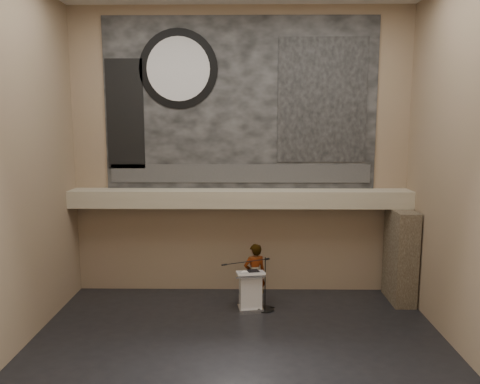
{
  "coord_description": "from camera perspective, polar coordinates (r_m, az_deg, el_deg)",
  "views": [
    {
      "loc": [
        0.17,
        -9.99,
        5.22
      ],
      "look_at": [
        0.0,
        3.2,
        3.2
      ],
      "focal_mm": 35.0,
      "sensor_mm": 36.0,
      "label": 1
    }
  ],
  "objects": [
    {
      "name": "binder",
      "position": [
        13.05,
        1.63,
        -9.62
      ],
      "size": [
        0.35,
        0.31,
        0.04
      ],
      "primitive_type": "cube",
      "rotation": [
        0.0,
        0.0,
        0.28
      ],
      "color": "black",
      "rests_on": "lectern"
    },
    {
      "name": "stone_pier",
      "position": [
        14.41,
        18.98,
        -7.36
      ],
      "size": [
        0.6,
        1.4,
        2.7
      ],
      "primitive_type": "cube",
      "color": "#403527",
      "rests_on": "floor"
    },
    {
      "name": "mic_stand",
      "position": [
        13.36,
        2.87,
        -13.23
      ],
      "size": [
        1.43,
        0.81,
        1.5
      ],
      "rotation": [
        0.0,
        0.0,
        0.43
      ],
      "color": "black",
      "rests_on": "floor"
    },
    {
      "name": "soffit",
      "position": [
        13.78,
        0.02,
        -0.78
      ],
      "size": [
        10.0,
        0.8,
        0.5
      ],
      "primitive_type": "cube",
      "color": "tan",
      "rests_on": "wall_back"
    },
    {
      "name": "lectern",
      "position": [
        13.24,
        1.28,
        -11.93
      ],
      "size": [
        0.83,
        0.64,
        1.14
      ],
      "rotation": [
        0.0,
        0.0,
        0.14
      ],
      "color": "silver",
      "rests_on": "floor"
    },
    {
      "name": "banner_clock_rim",
      "position": [
        14.13,
        -7.53,
        14.65
      ],
      "size": [
        2.3,
        0.02,
        2.3
      ],
      "primitive_type": "cylinder",
      "rotation": [
        1.57,
        0.0,
        0.0
      ],
      "color": "black",
      "rests_on": "banner"
    },
    {
      "name": "sprinkler_left",
      "position": [
        13.89,
        -6.6,
        -1.93
      ],
      "size": [
        0.04,
        0.04,
        0.06
      ],
      "primitive_type": "cylinder",
      "color": "#B2893D",
      "rests_on": "soffit"
    },
    {
      "name": "sprinkler_right",
      "position": [
        13.88,
        7.89,
        -1.96
      ],
      "size": [
        0.04,
        0.04,
        0.06
      ],
      "primitive_type": "cylinder",
      "color": "#B2893D",
      "rests_on": "soffit"
    },
    {
      "name": "papers",
      "position": [
        13.0,
        0.59,
        -9.76
      ],
      "size": [
        0.3,
        0.33,
        0.0
      ],
      "primitive_type": "cube",
      "rotation": [
        0.0,
        0.0,
        -0.42
      ],
      "color": "white",
      "rests_on": "lectern"
    },
    {
      "name": "wall_left",
      "position": [
        11.29,
        -26.56,
        2.86
      ],
      "size": [
        0.02,
        8.0,
        8.5
      ],
      "primitive_type": "cube",
      "color": "#8B7558",
      "rests_on": "floor"
    },
    {
      "name": "banner_brick_print",
      "position": [
        14.37,
        -13.83,
        9.18
      ],
      "size": [
        1.1,
        0.02,
        3.2
      ],
      "primitive_type": "cube",
      "color": "black",
      "rests_on": "banner"
    },
    {
      "name": "wall_front",
      "position": [
        6.07,
        -0.85,
        -0.51
      ],
      "size": [
        10.0,
        0.02,
        8.5
      ],
      "primitive_type": "cube",
      "color": "#8B7558",
      "rests_on": "floor"
    },
    {
      "name": "wall_back",
      "position": [
        14.02,
        0.04,
        4.74
      ],
      "size": [
        10.0,
        0.02,
        8.5
      ],
      "primitive_type": "cube",
      "color": "#8B7558",
      "rests_on": "floor"
    },
    {
      "name": "floor",
      "position": [
        11.27,
        -0.22,
        -18.89
      ],
      "size": [
        10.0,
        10.0,
        0.0
      ],
      "primitive_type": "plane",
      "color": "black",
      "rests_on": "ground"
    },
    {
      "name": "banner_building_print",
      "position": [
        14.11,
        10.02,
        10.94
      ],
      "size": [
        2.6,
        0.02,
        3.6
      ],
      "primitive_type": "cube",
      "color": "black",
      "rests_on": "banner"
    },
    {
      "name": "banner",
      "position": [
        13.97,
        0.04,
        10.68
      ],
      "size": [
        8.0,
        0.05,
        5.0
      ],
      "primitive_type": "cube",
      "color": "black",
      "rests_on": "wall_back"
    },
    {
      "name": "banner_text_strip",
      "position": [
        14.01,
        0.04,
        2.27
      ],
      "size": [
        7.76,
        0.02,
        0.55
      ],
      "primitive_type": "cube",
      "color": "#303030",
      "rests_on": "banner"
    },
    {
      "name": "wall_right",
      "position": [
        11.14,
        26.48,
        2.8
      ],
      "size": [
        0.02,
        8.0,
        8.5
      ],
      "primitive_type": "cube",
      "color": "#8B7558",
      "rests_on": "floor"
    },
    {
      "name": "speaker_person",
      "position": [
        13.5,
        1.81,
        -9.99
      ],
      "size": [
        0.76,
        0.62,
        1.78
      ],
      "primitive_type": "imported",
      "rotation": [
        0.0,
        0.0,
        3.49
      ],
      "color": "beige",
      "rests_on": "floor"
    },
    {
      "name": "banner_clock_face",
      "position": [
        14.11,
        -7.54,
        14.66
      ],
      "size": [
        1.84,
        0.02,
        1.84
      ],
      "primitive_type": "cylinder",
      "rotation": [
        1.57,
        0.0,
        0.0
      ],
      "color": "silver",
      "rests_on": "banner"
    }
  ]
}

